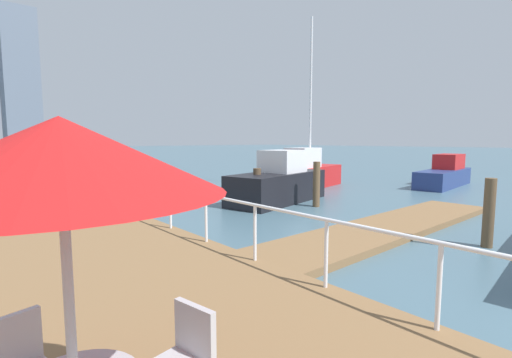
% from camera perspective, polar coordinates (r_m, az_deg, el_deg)
% --- Properties ---
extents(ground_plane, '(300.00, 300.00, 0.00)m').
position_cam_1_polar(ground_plane, '(20.39, -19.31, -1.65)').
color(ground_plane, '#476675').
extents(floating_dock, '(11.12, 2.00, 0.18)m').
position_cam_1_polar(floating_dock, '(11.14, 19.57, -7.44)').
color(floating_dock, olive).
rests_on(floating_dock, ground_plane).
extents(boardwalk_railing, '(0.06, 28.09, 1.08)m').
position_cam_1_polar(boardwalk_railing, '(8.67, -10.93, -3.25)').
color(boardwalk_railing, white).
rests_on(boardwalk_railing, boardwalk).
extents(dock_piling_1, '(0.28, 0.28, 1.80)m').
position_cam_1_polar(dock_piling_1, '(14.51, 9.56, -0.83)').
color(dock_piling_1, brown).
rests_on(dock_piling_1, ground_plane).
extents(dock_piling_2, '(0.32, 0.32, 1.52)m').
position_cam_1_polar(dock_piling_2, '(14.60, 0.17, -1.26)').
color(dock_piling_2, brown).
rests_on(dock_piling_2, ground_plane).
extents(dock_piling_3, '(0.26, 0.26, 1.72)m').
position_cam_1_polar(dock_piling_3, '(10.56, 32.97, -4.54)').
color(dock_piling_3, brown).
rests_on(dock_piling_3, ground_plane).
extents(moored_boat_1, '(5.46, 2.98, 2.22)m').
position_cam_1_polar(moored_boat_1, '(15.50, 3.64, -0.61)').
color(moored_boat_1, black).
rests_on(moored_boat_1, ground_plane).
extents(moored_boat_2, '(5.98, 2.15, 1.84)m').
position_cam_1_polar(moored_boat_2, '(23.56, 27.73, 0.66)').
color(moored_boat_2, navy).
rests_on(moored_boat_2, ground_plane).
extents(moored_boat_4, '(5.59, 2.77, 9.26)m').
position_cam_1_polar(moored_boat_4, '(20.25, 8.26, 1.06)').
color(moored_boat_4, red).
rests_on(moored_boat_4, ground_plane).
extents(patio_umbrella, '(1.88, 1.88, 2.37)m').
position_cam_1_polar(patio_umbrella, '(2.33, -28.56, 3.12)').
color(patio_umbrella, '#B2B2B7').
rests_on(patio_umbrella, boardwalk).
extents(cafe_chair_0, '(0.54, 0.52, 0.90)m').
position_cam_1_polar(cafe_chair_0, '(3.25, -11.40, -25.68)').
color(cafe_chair_0, '#B7B7BC').
rests_on(cafe_chair_0, boardwalk).
extents(skyline_tower_3, '(9.17, 14.05, 39.14)m').
position_cam_1_polar(skyline_tower_3, '(127.12, -33.37, 12.78)').
color(skyline_tower_3, slate).
rests_on(skyline_tower_3, ground_plane).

